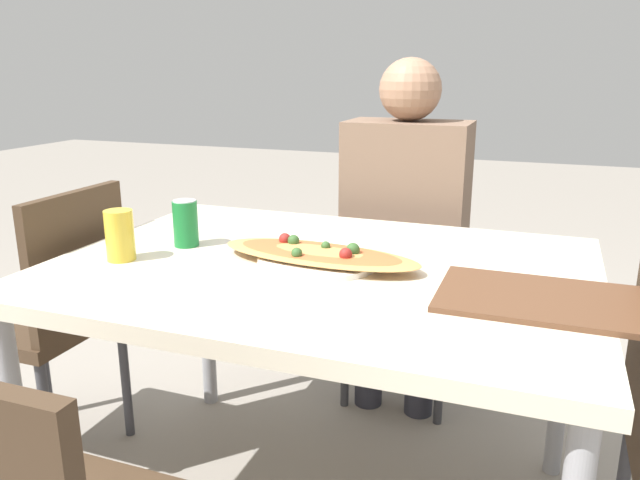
% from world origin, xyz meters
% --- Properties ---
extents(dining_table, '(1.30, 0.96, 0.73)m').
position_xyz_m(dining_table, '(0.00, 0.00, 0.67)').
color(dining_table, beige).
rests_on(dining_table, ground_plane).
extents(chair_far_seated, '(0.40, 0.40, 0.86)m').
position_xyz_m(chair_far_seated, '(0.05, 0.81, 0.50)').
color(chair_far_seated, '#3F2D1E').
rests_on(chair_far_seated, ground_plane).
extents(chair_side_left, '(0.40, 0.40, 0.86)m').
position_xyz_m(chair_side_left, '(-0.84, -0.03, 0.50)').
color(chair_side_left, '#3F2D1E').
rests_on(chair_side_left, ground_plane).
extents(person_seated, '(0.41, 0.26, 1.23)m').
position_xyz_m(person_seated, '(0.05, 0.70, 0.73)').
color(person_seated, '#2D2D38').
rests_on(person_seated, ground_plane).
extents(pizza_main, '(0.53, 0.30, 0.06)m').
position_xyz_m(pizza_main, '(-0.01, -0.00, 0.75)').
color(pizza_main, white).
rests_on(pizza_main, dining_table).
extents(soda_can, '(0.07, 0.07, 0.12)m').
position_xyz_m(soda_can, '(-0.40, 0.02, 0.79)').
color(soda_can, '#197233').
rests_on(soda_can, dining_table).
extents(drink_glass, '(0.07, 0.07, 0.13)m').
position_xyz_m(drink_glass, '(-0.48, -0.15, 0.79)').
color(drink_glass, gold).
rests_on(drink_glass, dining_table).
extents(serving_tray, '(0.41, 0.28, 0.01)m').
position_xyz_m(serving_tray, '(0.51, -0.08, 0.74)').
color(serving_tray, brown).
rests_on(serving_tray, dining_table).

